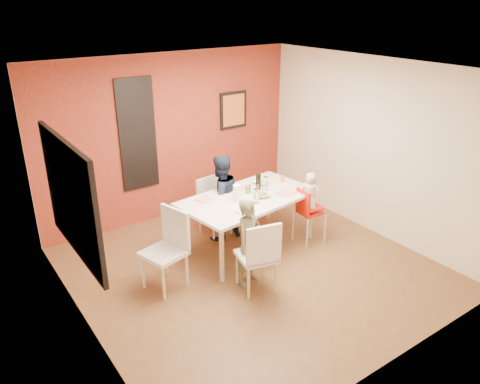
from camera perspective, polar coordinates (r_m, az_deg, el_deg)
ground at (r=6.56m, az=1.53°, el=-9.32°), size 4.50×4.50×0.00m
ceiling at (r=5.61m, az=1.82°, el=14.71°), size 4.50×4.50×0.02m
wall_back at (r=7.78m, az=-8.34°, el=6.62°), size 4.50×0.02×2.70m
wall_front at (r=4.53m, az=19.02°, el=-6.79°), size 4.50×0.02×2.70m
wall_left at (r=5.05m, az=-19.33°, el=-3.66°), size 0.02×4.50×2.70m
wall_right at (r=7.45m, az=15.75°, el=5.27°), size 0.02×4.50×2.70m
brick_accent_wall at (r=7.76m, az=-8.28°, el=6.59°), size 4.50×0.02×2.70m
picture_window_frame at (r=5.16m, az=-19.95°, el=-0.75°), size 0.05×1.70×1.30m
picture_window_pane at (r=5.16m, az=-19.79°, el=-0.72°), size 0.02×1.55×1.15m
glassblock_strip at (r=7.47m, az=-12.40°, el=6.84°), size 0.55×0.03×1.70m
glassblock_surround at (r=7.46m, az=-12.38°, el=6.83°), size 0.60×0.03×1.76m
art_print_frame at (r=8.26m, az=-0.82°, el=9.96°), size 0.54×0.03×0.64m
art_print_canvas at (r=8.25m, az=-0.76°, el=9.95°), size 0.44×0.01×0.54m
dining_table at (r=6.78m, az=1.00°, el=-1.11°), size 2.07×1.32×0.81m
chair_near at (r=5.82m, az=2.40°, el=-7.51°), size 0.55×0.55×0.99m
chair_far at (r=7.31m, az=-3.47°, el=-1.32°), size 0.46×0.46×0.90m
chair_left at (r=6.03m, az=-8.66°, el=-6.33°), size 0.59×0.59×1.04m
high_chair at (r=7.06m, az=8.27°, el=-2.25°), size 0.39×0.39×0.88m
child_near at (r=5.99m, az=1.12°, el=-6.17°), size 0.50×0.41×1.18m
child_far at (r=7.06m, az=-2.41°, el=-0.72°), size 0.68×0.54×1.34m
toddler at (r=6.95m, az=8.54°, el=-0.03°), size 0.28×0.34×0.61m
plate_near_left at (r=6.26m, az=0.59°, el=-2.42°), size 0.26×0.26×0.01m
plate_far_mid at (r=7.03m, az=-0.35°, el=0.53°), size 0.26×0.26×0.01m
plate_near_right at (r=6.88m, az=5.61°, el=-0.10°), size 0.29×0.29×0.01m
plate_far_left at (r=6.66m, az=-4.32°, el=-0.87°), size 0.28×0.28×0.01m
salad_bowl_a at (r=6.73m, az=2.72°, el=-0.36°), size 0.28×0.28×0.06m
salad_bowl_b at (r=7.18m, az=2.54°, el=1.20°), size 0.25×0.25×0.06m
wine_bottle at (r=6.83m, az=2.24°, el=1.05°), size 0.07×0.07×0.28m
wine_glass_a at (r=6.51m, az=1.98°, el=-0.45°), size 0.07×0.07×0.21m
wine_glass_b at (r=6.94m, az=3.13°, el=1.05°), size 0.07×0.07×0.21m
paper_towel_roll at (r=6.54m, az=-0.37°, el=-0.16°), size 0.11×0.11×0.25m
condiment_red at (r=6.82m, az=2.17°, el=0.35°), size 0.04×0.04×0.14m
condiment_green at (r=6.82m, az=1.17°, el=0.37°), size 0.04×0.04×0.14m
condiment_brown at (r=6.82m, az=0.82°, el=0.31°), size 0.03×0.03×0.13m
sippy_cup at (r=7.29m, az=5.17°, el=1.62°), size 0.06×0.06×0.10m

